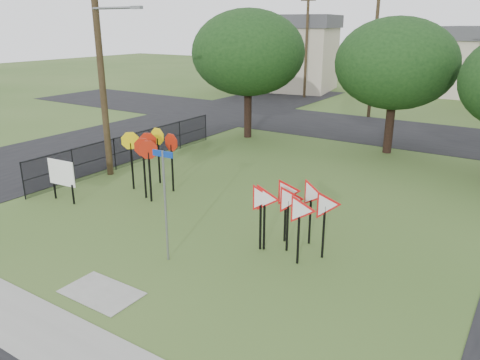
% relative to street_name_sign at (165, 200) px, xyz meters
% --- Properties ---
extents(ground, '(140.00, 140.00, 0.00)m').
position_rel_street_name_sign_xyz_m(ground, '(-0.23, 0.14, -1.84)').
color(ground, '#35531F').
extents(sidewalk, '(30.00, 1.60, 0.02)m').
position_rel_street_name_sign_xyz_m(sidewalk, '(-0.23, -4.06, -1.83)').
color(sidewalk, gray).
rests_on(sidewalk, ground).
extents(street_left, '(8.00, 50.00, 0.02)m').
position_rel_street_name_sign_xyz_m(street_left, '(-12.23, 10.14, -1.83)').
color(street_left, black).
rests_on(street_left, ground).
extents(street_far, '(60.00, 8.00, 0.02)m').
position_rel_street_name_sign_xyz_m(street_far, '(-0.23, 20.14, -1.83)').
color(street_far, black).
rests_on(street_far, ground).
extents(curb_pad, '(2.00, 1.20, 0.02)m').
position_rel_street_name_sign_xyz_m(curb_pad, '(-0.23, -2.26, -1.83)').
color(curb_pad, gray).
rests_on(curb_pad, ground).
extents(street_name_sign, '(0.67, 0.06, 3.23)m').
position_rel_street_name_sign_xyz_m(street_name_sign, '(0.00, 0.00, 0.00)').
color(street_name_sign, gray).
rests_on(street_name_sign, ground).
extents(stop_sign_cluster, '(2.18, 2.09, 2.39)m').
position_rel_street_name_sign_xyz_m(stop_sign_cluster, '(-4.32, 3.96, -0.06)').
color(stop_sign_cluster, black).
rests_on(stop_sign_cluster, ground).
extents(yield_sign_cluster, '(2.58, 1.56, 2.10)m').
position_rel_street_name_sign_xyz_m(yield_sign_cluster, '(2.64, 2.39, -0.28)').
color(yield_sign_cluster, black).
rests_on(yield_sign_cluster, ground).
extents(info_board, '(1.30, 0.15, 1.62)m').
position_rel_street_name_sign_xyz_m(info_board, '(-6.40, 1.35, -0.76)').
color(info_board, black).
rests_on(info_board, ground).
extents(utility_pole_main, '(3.55, 0.33, 10.00)m').
position_rel_street_name_sign_xyz_m(utility_pole_main, '(-7.46, 4.63, 3.37)').
color(utility_pole_main, '#3E301C').
rests_on(utility_pole_main, ground).
extents(far_pole_a, '(1.40, 0.24, 9.00)m').
position_rel_street_name_sign_xyz_m(far_pole_a, '(-2.23, 24.14, 2.76)').
color(far_pole_a, '#3E301C').
rests_on(far_pole_a, ground).
extents(far_pole_c, '(1.40, 0.24, 9.00)m').
position_rel_street_name_sign_xyz_m(far_pole_c, '(-10.23, 30.14, 2.76)').
color(far_pole_c, '#3E301C').
rests_on(far_pole_c, ground).
extents(fence_run, '(0.05, 11.55, 1.50)m').
position_rel_street_name_sign_xyz_m(fence_run, '(-7.83, 6.39, -1.05)').
color(fence_run, black).
rests_on(fence_run, ground).
extents(house_left, '(10.58, 8.88, 7.20)m').
position_rel_street_name_sign_xyz_m(house_left, '(-14.23, 34.14, 1.81)').
color(house_left, beige).
rests_on(house_left, ground).
extents(tree_near_left, '(6.40, 6.40, 7.27)m').
position_rel_street_name_sign_xyz_m(tree_near_left, '(-6.23, 14.14, 3.02)').
color(tree_near_left, black).
rests_on(tree_near_left, ground).
extents(tree_near_mid, '(6.00, 6.00, 6.80)m').
position_rel_street_name_sign_xyz_m(tree_near_mid, '(1.77, 15.14, 2.70)').
color(tree_near_mid, black).
rests_on(tree_near_mid, ground).
extents(tree_far_left, '(6.80, 6.80, 7.73)m').
position_rel_street_name_sign_xyz_m(tree_far_left, '(-16.23, 30.14, 3.33)').
color(tree_far_left, black).
rests_on(tree_far_left, ground).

